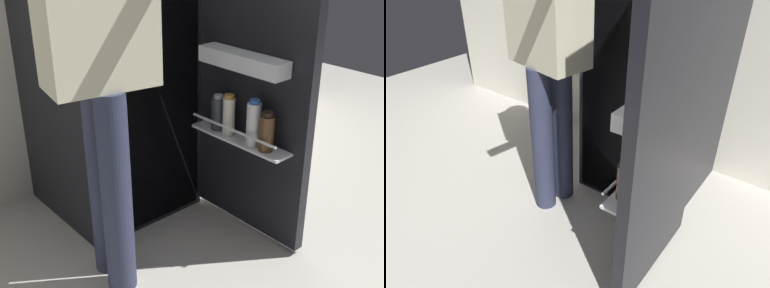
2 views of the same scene
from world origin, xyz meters
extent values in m
plane|color=#B7B2A8|center=(0.00, 0.00, 0.00)|extent=(6.27, 6.27, 0.00)
cube|color=black|center=(0.00, 0.58, 0.86)|extent=(0.65, 0.66, 1.73)
cube|color=white|center=(0.00, 0.25, 0.86)|extent=(0.61, 0.01, 1.69)
cube|color=white|center=(0.00, 0.30, 0.99)|extent=(0.57, 0.09, 0.01)
cube|color=black|center=(0.35, -0.07, 0.87)|extent=(0.05, 0.64, 1.69)
cube|color=white|center=(0.27, -0.07, 0.49)|extent=(0.11, 0.52, 0.01)
cylinder|color=silver|center=(0.22, -0.07, 0.56)|extent=(0.01, 0.50, 0.01)
cube|color=white|center=(0.27, -0.07, 0.86)|extent=(0.10, 0.44, 0.07)
cylinder|color=brown|center=(0.26, -0.23, 0.58)|extent=(0.06, 0.06, 0.16)
cylinder|color=black|center=(0.26, -0.23, 0.67)|extent=(0.05, 0.05, 0.02)
cylinder|color=white|center=(0.26, -0.16, 0.60)|extent=(0.06, 0.06, 0.19)
cylinder|color=#335BB2|center=(0.26, -0.16, 0.70)|extent=(0.05, 0.05, 0.02)
cylinder|color=#EDE5CC|center=(0.26, -0.01, 0.59)|extent=(0.06, 0.06, 0.17)
cylinder|color=#B78933|center=(0.26, -0.01, 0.68)|extent=(0.05, 0.05, 0.02)
cylinder|color=#333842|center=(0.27, 0.07, 0.58)|extent=(0.06, 0.06, 0.15)
cylinder|color=silver|center=(0.27, 0.07, 0.66)|extent=(0.05, 0.05, 0.02)
cylinder|color=#2D334C|center=(-0.34, 0.11, 0.43)|extent=(0.12, 0.12, 0.85)
cylinder|color=#2D334C|center=(-0.37, -0.03, 0.43)|extent=(0.12, 0.12, 0.85)
cube|color=beige|center=(-0.35, 0.04, 1.16)|extent=(0.42, 0.29, 0.61)
camera|label=1|loc=(-1.25, -1.47, 1.43)|focal=46.94mm
camera|label=2|loc=(0.79, -1.23, 1.45)|focal=33.48mm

